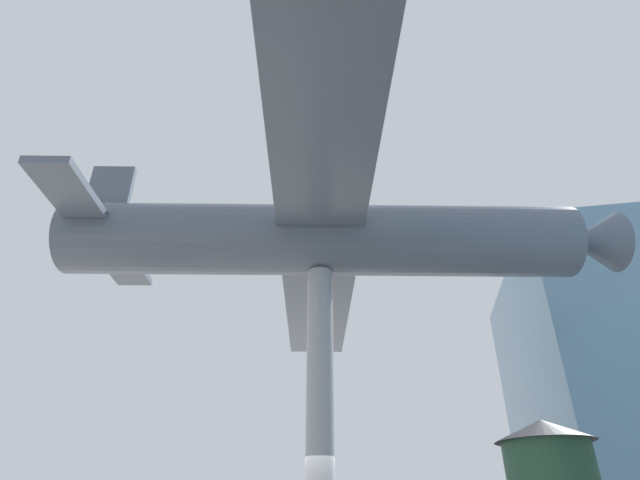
% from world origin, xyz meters
% --- Properties ---
extents(support_pylon_central, '(0.59, 0.59, 6.61)m').
position_xyz_m(support_pylon_central, '(0.00, 0.00, 3.31)').
color(support_pylon_central, '#999EA3').
rests_on(support_pylon_central, ground_plane).
extents(suspended_airplane, '(18.47, 14.20, 3.06)m').
position_xyz_m(suspended_airplane, '(-0.04, 0.22, 7.51)').
color(suspended_airplane, '#4C5666').
rests_on(suspended_airplane, support_pylon_central).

